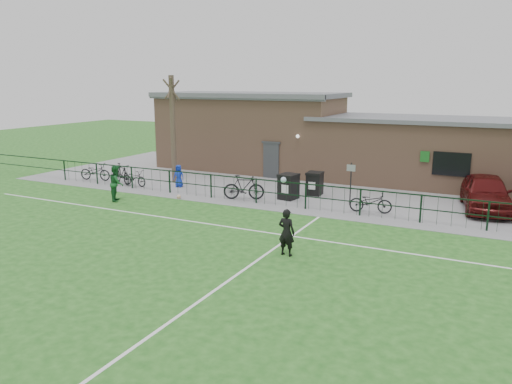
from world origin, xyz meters
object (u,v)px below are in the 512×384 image
at_px(bicycle_d, 244,187).
at_px(outfield_player, 117,183).
at_px(bicycle_b, 122,174).
at_px(spectator_child, 179,176).
at_px(car_maroon, 486,192).
at_px(bicycle_a, 95,172).
at_px(wheelie_bin_right, 289,187).
at_px(ball_ground, 179,197).
at_px(bare_tree, 173,130).
at_px(bicycle_e, 371,202).
at_px(bicycle_c, 134,178).
at_px(wheelie_bin_left, 315,184).
at_px(sign_post, 351,184).

distance_m(bicycle_d, outfield_player, 6.15).
bearing_deg(bicycle_b, outfield_player, -116.91).
bearing_deg(spectator_child, bicycle_d, -25.27).
distance_m(car_maroon, bicycle_b, 18.74).
xyz_separation_m(bicycle_a, outfield_player, (4.60, -3.28, 0.34)).
distance_m(bicycle_a, outfield_player, 5.66).
height_order(wheelie_bin_right, outfield_player, outfield_player).
relative_size(wheelie_bin_right, spectator_child, 0.95).
bearing_deg(ball_ground, bicycle_a, 166.83).
height_order(bare_tree, wheelie_bin_right, bare_tree).
relative_size(bicycle_d, outfield_player, 1.16).
xyz_separation_m(car_maroon, bicycle_e, (-4.47, -2.75, -0.32)).
distance_m(bicycle_c, ball_ground, 4.24).
bearing_deg(ball_ground, bicycle_e, 9.78).
relative_size(bicycle_c, bicycle_d, 0.84).
height_order(bicycle_b, bicycle_d, bicycle_d).
xyz_separation_m(bicycle_b, outfield_player, (2.49, -3.18, 0.27)).
xyz_separation_m(wheelie_bin_left, ball_ground, (-5.70, -3.78, -0.46)).
height_order(bicycle_a, ball_ground, bicycle_a).
xyz_separation_m(bicycle_a, bicycle_d, (10.01, -0.37, 0.10)).
height_order(car_maroon, bicycle_b, car_maroon).
bearing_deg(bicycle_b, sign_post, -60.93).
bearing_deg(bicycle_b, ball_ground, -82.37).
bearing_deg(spectator_child, outfield_player, -115.39).
distance_m(sign_post, bicycle_b, 12.92).
relative_size(wheelie_bin_left, bicycle_b, 0.57).
height_order(sign_post, car_maroon, sign_post).
xyz_separation_m(car_maroon, bicycle_d, (-10.63, -3.04, -0.20)).
relative_size(wheelie_bin_right, ball_ground, 5.54).
relative_size(bare_tree, wheelie_bin_left, 5.53).
relative_size(bare_tree, bicycle_a, 3.14).
distance_m(car_maroon, spectator_child, 15.32).
bearing_deg(bare_tree, bicycle_c, -123.74).
height_order(bicycle_d, ball_ground, bicycle_d).
xyz_separation_m(sign_post, bicycle_e, (1.19, -0.90, -0.52)).
bearing_deg(bicycle_d, spectator_child, 54.41).
height_order(bicycle_d, spectator_child, spectator_child).
bearing_deg(bicycle_a, bicycle_e, -101.31).
bearing_deg(bicycle_c, ball_ground, -103.51).
distance_m(outfield_player, ball_ground, 3.05).
xyz_separation_m(bicycle_b, ball_ground, (4.95, -1.54, -0.49)).
bearing_deg(sign_post, spectator_child, -178.80).
height_order(bicycle_b, bicycle_c, bicycle_b).
relative_size(sign_post, bicycle_c, 1.19).
relative_size(car_maroon, bicycle_a, 2.45).
distance_m(sign_post, bicycle_a, 15.01).
distance_m(bicycle_b, bicycle_c, 0.99).
bearing_deg(wheelie_bin_left, sign_post, -34.01).
height_order(spectator_child, ball_ground, spectator_child).
bearing_deg(spectator_child, bicycle_e, -16.69).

